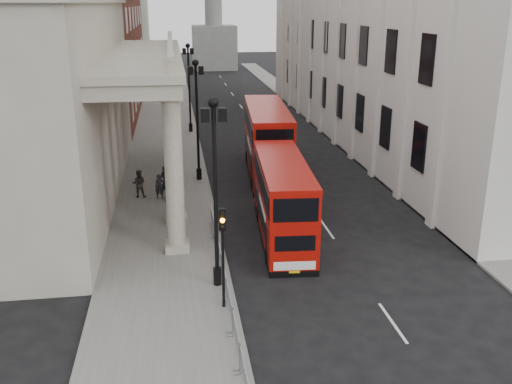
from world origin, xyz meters
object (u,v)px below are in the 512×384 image
lamp_post_mid (197,112)px  lamp_post_north (189,82)px  traffic_light (223,240)px  bus_far (267,139)px  pedestrian_c (166,177)px  lamp_post_south (215,181)px  pedestrian_a (160,187)px  pedestrian_b (139,183)px  bus_near (283,198)px

lamp_post_mid → lamp_post_north: 16.00m
lamp_post_mid → traffic_light: bearing=-89.7°
bus_far → pedestrian_c: bearing=-152.2°
lamp_post_south → lamp_post_mid: 16.00m
pedestrian_c → pedestrian_a: bearing=-81.6°
lamp_post_mid → pedestrian_c: 4.98m
lamp_post_mid → lamp_post_south: bearing=-90.0°
lamp_post_mid → pedestrian_b: lamp_post_mid is taller
traffic_light → bus_near: size_ratio=0.44×
traffic_light → pedestrian_b: traffic_light is taller
bus_far → pedestrian_c: size_ratio=7.12×
pedestrian_b → pedestrian_c: bearing=-134.4°
lamp_post_north → bus_far: bearing=-71.0°
traffic_light → pedestrian_a: (-2.78, 14.22, -2.19)m
pedestrian_c → pedestrian_b: bearing=-121.0°
lamp_post_north → pedestrian_a: (-2.68, -19.80, -4.00)m
pedestrian_c → bus_far: bearing=43.0°
bus_far → pedestrian_a: size_ratio=7.30×
pedestrian_a → lamp_post_south: bearing=-85.7°
pedestrian_a → pedestrian_b: (-1.31, 0.51, 0.11)m
lamp_post_south → bus_near: 7.04m
bus_near → lamp_post_mid: bearing=113.9°
bus_far → pedestrian_a: bearing=-142.3°
pedestrian_b → lamp_post_mid: bearing=-134.2°
pedestrian_b → pedestrian_c: 2.18m
pedestrian_c → lamp_post_south: bearing=-61.0°
bus_near → pedestrian_a: 9.71m
lamp_post_north → traffic_light: (0.10, -34.02, -1.80)m
lamp_post_south → pedestrian_a: (-2.68, 12.20, -4.00)m
pedestrian_b → bus_far: bearing=-146.9°
lamp_post_south → pedestrian_a: 13.12m
lamp_post_north → pedestrian_a: size_ratio=5.25×
lamp_post_north → bus_near: 27.23m
lamp_post_mid → bus_far: size_ratio=0.72×
lamp_post_south → bus_near: bearing=53.0°
lamp_post_mid → bus_near: (3.91, -10.81, -2.72)m
bus_far → pedestrian_c: 8.19m
lamp_post_mid → traffic_light: size_ratio=1.93×
lamp_post_north → bus_near: bearing=-81.7°
traffic_light → pedestrian_c: traffic_light is taller
traffic_light → pedestrian_c: bearing=98.5°
lamp_post_south → pedestrian_c: bearing=99.3°
lamp_post_south → lamp_post_north: 32.00m
lamp_post_mid → pedestrian_a: size_ratio=5.25×
lamp_post_north → pedestrian_a: 20.37m
pedestrian_a → pedestrian_c: pedestrian_c is taller
lamp_post_mid → pedestrian_a: bearing=-125.2°
lamp_post_south → pedestrian_c: size_ratio=5.11×
bus_far → lamp_post_south: bearing=-101.8°
bus_far → pedestrian_a: 9.40m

